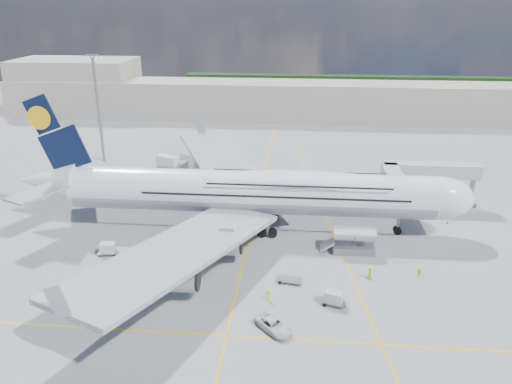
# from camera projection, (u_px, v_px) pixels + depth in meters

# --- Properties ---
(ground) EXTENTS (300.00, 300.00, 0.00)m
(ground) POSITION_uv_depth(u_px,v_px,m) (245.00, 255.00, 78.03)
(ground) COLOR gray
(ground) RESTS_ON ground
(taxi_line_main) EXTENTS (0.25, 220.00, 0.01)m
(taxi_line_main) POSITION_uv_depth(u_px,v_px,m) (245.00, 255.00, 78.03)
(taxi_line_main) COLOR #E9B90C
(taxi_line_main) RESTS_ON ground
(taxi_line_cross) EXTENTS (120.00, 0.25, 0.01)m
(taxi_line_cross) POSITION_uv_depth(u_px,v_px,m) (227.00, 336.00, 59.48)
(taxi_line_cross) COLOR #E9B90C
(taxi_line_cross) RESTS_ON ground
(taxi_line_diag) EXTENTS (14.16, 99.06, 0.01)m
(taxi_line_diag) POSITION_uv_depth(u_px,v_px,m) (332.00, 231.00, 86.13)
(taxi_line_diag) COLOR #E9B90C
(taxi_line_diag) RESTS_ON ground
(airliner) EXTENTS (77.26, 79.15, 23.71)m
(airliner) POSITION_uv_depth(u_px,v_px,m) (253.00, 191.00, 84.78)
(airliner) COLOR white
(airliner) RESTS_ON ground
(jet_bridge) EXTENTS (18.80, 12.10, 8.50)m
(jet_bridge) POSITION_uv_depth(u_px,v_px,m) (417.00, 175.00, 92.44)
(jet_bridge) COLOR #B7B7BC
(jet_bridge) RESTS_ON ground
(cargo_loader) EXTENTS (8.53, 3.20, 3.67)m
(cargo_loader) POSITION_uv_depth(u_px,v_px,m) (353.00, 244.00, 78.84)
(cargo_loader) COLOR silver
(cargo_loader) RESTS_ON ground
(light_mast) EXTENTS (3.00, 0.70, 25.50)m
(light_mast) POSITION_uv_depth(u_px,v_px,m) (98.00, 108.00, 118.32)
(light_mast) COLOR gray
(light_mast) RESTS_ON ground
(terminal) EXTENTS (180.00, 16.00, 12.00)m
(terminal) POSITION_uv_depth(u_px,v_px,m) (277.00, 101.00, 163.96)
(terminal) COLOR #B2AD9E
(terminal) RESTS_ON ground
(hangar) EXTENTS (40.00, 22.00, 18.00)m
(hangar) POSITION_uv_depth(u_px,v_px,m) (77.00, 86.00, 173.39)
(hangar) COLOR #B2AD9E
(hangar) RESTS_ON ground
(tree_line) EXTENTS (160.00, 6.00, 8.00)m
(tree_line) POSITION_uv_depth(u_px,v_px,m) (380.00, 86.00, 203.06)
(tree_line) COLOR #193814
(tree_line) RESTS_ON ground
(dolly_row_a) EXTENTS (3.00, 2.32, 0.39)m
(dolly_row_a) POSITION_uv_depth(u_px,v_px,m) (129.00, 284.00, 69.70)
(dolly_row_a) COLOR gray
(dolly_row_a) RESTS_ON ground
(dolly_row_b) EXTENTS (2.89, 1.98, 0.39)m
(dolly_row_b) POSITION_uv_depth(u_px,v_px,m) (174.00, 263.00, 75.10)
(dolly_row_b) COLOR gray
(dolly_row_b) RESTS_ON ground
(dolly_row_c) EXTENTS (3.23, 2.56, 1.81)m
(dolly_row_c) POSITION_uv_depth(u_px,v_px,m) (138.00, 293.00, 66.33)
(dolly_row_c) COLOR gray
(dolly_row_c) RESTS_ON ground
(dolly_back) EXTENTS (3.31, 2.07, 1.97)m
(dolly_back) POSITION_uv_depth(u_px,v_px,m) (108.00, 248.00, 77.91)
(dolly_back) COLOR gray
(dolly_back) RESTS_ON ground
(dolly_nose_far) EXTENTS (3.38, 2.42, 1.93)m
(dolly_nose_far) POSITION_uv_depth(u_px,v_px,m) (334.00, 298.00, 65.15)
(dolly_nose_far) COLOR gray
(dolly_nose_far) RESTS_ON ground
(dolly_nose_near) EXTENTS (3.58, 2.30, 0.49)m
(dolly_nose_near) POSITION_uv_depth(u_px,v_px,m) (289.00, 280.00, 70.61)
(dolly_nose_near) COLOR gray
(dolly_nose_near) RESTS_ON ground
(baggage_tug) EXTENTS (3.20, 2.32, 1.82)m
(baggage_tug) POSITION_uv_depth(u_px,v_px,m) (178.00, 248.00, 78.63)
(baggage_tug) COLOR silver
(baggage_tug) RESTS_ON ground
(catering_truck_inner) EXTENTS (7.60, 4.49, 4.24)m
(catering_truck_inner) POSITION_uv_depth(u_px,v_px,m) (210.00, 174.00, 107.89)
(catering_truck_inner) COLOR gray
(catering_truck_inner) RESTS_ON ground
(catering_truck_outer) EXTENTS (7.35, 4.55, 4.08)m
(catering_truck_outer) POSITION_uv_depth(u_px,v_px,m) (171.00, 165.00, 113.95)
(catering_truck_outer) COLOR gray
(catering_truck_outer) RESTS_ON ground
(service_van) EXTENTS (5.28, 5.34, 1.43)m
(service_van) POSITION_uv_depth(u_px,v_px,m) (273.00, 325.00, 60.23)
(service_van) COLOR silver
(service_van) RESTS_ON ground
(crew_nose) EXTENTS (0.81, 0.72, 1.87)m
(crew_nose) POSITION_uv_depth(u_px,v_px,m) (416.00, 217.00, 89.30)
(crew_nose) COLOR #D5FF1A
(crew_nose) RESTS_ON ground
(crew_loader) EXTENTS (0.92, 0.87, 1.50)m
(crew_loader) POSITION_uv_depth(u_px,v_px,m) (419.00, 273.00, 71.60)
(crew_loader) COLOR #BCE217
(crew_loader) RESTS_ON ground
(crew_wing) EXTENTS (0.55, 1.06, 1.74)m
(crew_wing) POSITION_uv_depth(u_px,v_px,m) (215.00, 242.00, 80.23)
(crew_wing) COLOR #B2E317
(crew_wing) RESTS_ON ground
(crew_van) EXTENTS (0.82, 1.04, 1.87)m
(crew_van) POSITION_uv_depth(u_px,v_px,m) (370.00, 273.00, 71.25)
(crew_van) COLOR #ACFF1A
(crew_van) RESTS_ON ground
(crew_tug) EXTENTS (1.11, 0.74, 1.60)m
(crew_tug) POSITION_uv_depth(u_px,v_px,m) (268.00, 295.00, 66.22)
(crew_tug) COLOR #B0F419
(crew_tug) RESTS_ON ground
(cone_nose) EXTENTS (0.50, 0.50, 0.63)m
(cone_nose) POSITION_uv_depth(u_px,v_px,m) (448.00, 222.00, 88.79)
(cone_nose) COLOR #DA490B
(cone_nose) RESTS_ON ground
(cone_wing_left_inner) EXTENTS (0.40, 0.40, 0.51)m
(cone_wing_left_inner) POSITION_uv_depth(u_px,v_px,m) (250.00, 207.00, 95.15)
(cone_wing_left_inner) COLOR #DA490B
(cone_wing_left_inner) RESTS_ON ground
(cone_wing_left_outer) EXTENTS (0.43, 0.43, 0.55)m
(cone_wing_left_outer) POSITION_uv_depth(u_px,v_px,m) (211.00, 167.00, 117.72)
(cone_wing_left_outer) COLOR #DA490B
(cone_wing_left_outer) RESTS_ON ground
(cone_wing_right_inner) EXTENTS (0.47, 0.47, 0.60)m
(cone_wing_right_inner) POSITION_uv_depth(u_px,v_px,m) (173.00, 253.00, 77.98)
(cone_wing_right_inner) COLOR #DA490B
(cone_wing_right_inner) RESTS_ON ground
(cone_wing_right_outer) EXTENTS (0.43, 0.43, 0.54)m
(cone_wing_right_outer) POSITION_uv_depth(u_px,v_px,m) (95.00, 320.00, 61.88)
(cone_wing_right_outer) COLOR #DA490B
(cone_wing_right_outer) RESTS_ON ground
(cone_tail) EXTENTS (0.50, 0.50, 0.64)m
(cone_tail) POSITION_uv_depth(u_px,v_px,m) (103.00, 205.00, 95.92)
(cone_tail) COLOR #DA490B
(cone_tail) RESTS_ON ground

